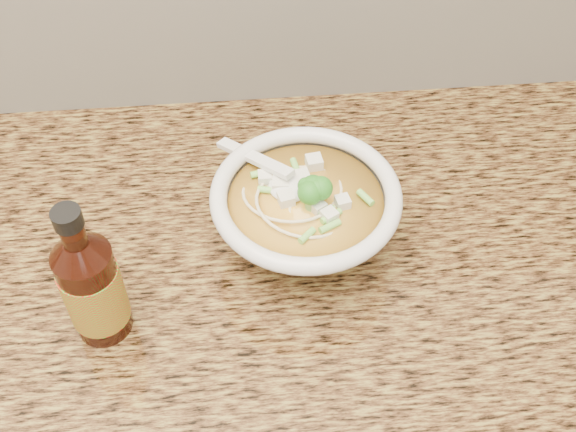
{
  "coord_description": "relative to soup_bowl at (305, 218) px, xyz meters",
  "views": [
    {
      "loc": [
        0.28,
        1.18,
        1.59
      ],
      "look_at": [
        0.33,
        1.71,
        0.96
      ],
      "focal_mm": 45.0,
      "sensor_mm": 36.0,
      "label": 1
    }
  ],
  "objects": [
    {
      "name": "counter_slab",
      "position": [
        -0.35,
        -0.03,
        -0.07
      ],
      "size": [
        4.0,
        0.68,
        0.04
      ],
      "primitive_type": "cube",
      "color": "olive",
      "rests_on": "cabinet"
    },
    {
      "name": "soup_bowl",
      "position": [
        0.0,
        0.0,
        0.0
      ],
      "size": [
        0.22,
        0.22,
        0.12
      ],
      "rotation": [
        0.0,
        0.0,
        0.06
      ],
      "color": "white",
      "rests_on": "counter_slab"
    },
    {
      "name": "hot_sauce_bottle",
      "position": [
        -0.23,
        -0.09,
        0.02
      ],
      "size": [
        0.08,
        0.08,
        0.19
      ],
      "rotation": [
        0.0,
        0.0,
        -0.26
      ],
      "color": "#3D1308",
      "rests_on": "counter_slab"
    }
  ]
}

